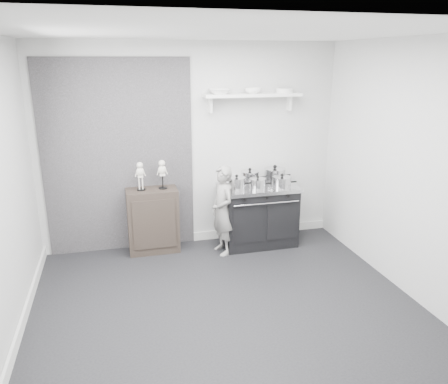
{
  "coord_description": "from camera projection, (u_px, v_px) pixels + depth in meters",
  "views": [
    {
      "loc": [
        -1.02,
        -3.86,
        2.49
      ],
      "look_at": [
        0.23,
        0.95,
        0.95
      ],
      "focal_mm": 35.0,
      "sensor_mm": 36.0,
      "label": 1
    }
  ],
  "objects": [
    {
      "name": "pot_front_right",
      "position": [
        282.0,
        182.0,
        5.77
      ],
      "size": [
        0.33,
        0.25,
        0.19
      ],
      "color": "#BDBDBF",
      "rests_on": "stove"
    },
    {
      "name": "room_shell",
      "position": [
        213.0,
        150.0,
        4.18
      ],
      "size": [
        4.02,
        3.62,
        2.71
      ],
      "color": "beige",
      "rests_on": "ground"
    },
    {
      "name": "skeleton_full",
      "position": [
        140.0,
        174.0,
        5.56
      ],
      "size": [
        0.12,
        0.08,
        0.42
      ],
      "primitive_type": null,
      "color": "beige",
      "rests_on": "side_cabinet"
    },
    {
      "name": "ground",
      "position": [
        226.0,
        307.0,
        4.55
      ],
      "size": [
        4.0,
        4.0,
        0.0
      ],
      "primitive_type": "plane",
      "color": "black",
      "rests_on": "ground"
    },
    {
      "name": "side_cabinet",
      "position": [
        153.0,
        220.0,
        5.78
      ],
      "size": [
        0.66,
        0.38,
        0.85
      ],
      "primitive_type": "cube",
      "color": "black",
      "rests_on": "ground"
    },
    {
      "name": "pot_back_left",
      "position": [
        250.0,
        177.0,
        5.95
      ],
      "size": [
        0.34,
        0.25,
        0.22
      ],
      "color": "#BDBDBF",
      "rests_on": "stove"
    },
    {
      "name": "bowl_large",
      "position": [
        219.0,
        91.0,
        5.57
      ],
      "size": [
        0.28,
        0.28,
        0.07
      ],
      "primitive_type": "imported",
      "color": "white",
      "rests_on": "wall_shelf"
    },
    {
      "name": "skeleton_torso",
      "position": [
        162.0,
        172.0,
        5.62
      ],
      "size": [
        0.12,
        0.08,
        0.44
      ],
      "primitive_type": null,
      "color": "beige",
      "rests_on": "side_cabinet"
    },
    {
      "name": "pot_back_right",
      "position": [
        275.0,
        175.0,
        6.02
      ],
      "size": [
        0.38,
        0.29,
        0.25
      ],
      "color": "#BDBDBF",
      "rests_on": "stove"
    },
    {
      "name": "child",
      "position": [
        223.0,
        210.0,
        5.65
      ],
      "size": [
        0.36,
        0.48,
        1.18
      ],
      "primitive_type": "imported",
      "rotation": [
        0.0,
        0.0,
        -1.37
      ],
      "color": "gray",
      "rests_on": "ground"
    },
    {
      "name": "pot_front_center",
      "position": [
        258.0,
        184.0,
        5.72
      ],
      "size": [
        0.3,
        0.21,
        0.18
      ],
      "color": "#BDBDBF",
      "rests_on": "stove"
    },
    {
      "name": "stove",
      "position": [
        258.0,
        215.0,
        6.0
      ],
      "size": [
        1.04,
        0.65,
        0.83
      ],
      "color": "black",
      "rests_on": "ground"
    },
    {
      "name": "plate_stack",
      "position": [
        285.0,
        90.0,
        5.78
      ],
      "size": [
        0.23,
        0.23,
        0.06
      ],
      "primitive_type": "cylinder",
      "color": "silver",
      "rests_on": "wall_shelf"
    },
    {
      "name": "pot_front_left",
      "position": [
        237.0,
        183.0,
        5.68
      ],
      "size": [
        0.32,
        0.23,
        0.2
      ],
      "color": "#BDBDBF",
      "rests_on": "stove"
    },
    {
      "name": "bowl_small",
      "position": [
        253.0,
        91.0,
        5.68
      ],
      "size": [
        0.22,
        0.22,
        0.07
      ],
      "primitive_type": "imported",
      "color": "white",
      "rests_on": "wall_shelf"
    },
    {
      "name": "wall_shelf",
      "position": [
        252.0,
        96.0,
        5.7
      ],
      "size": [
        1.3,
        0.26,
        0.24
      ],
      "color": "white",
      "rests_on": "room_shell"
    }
  ]
}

